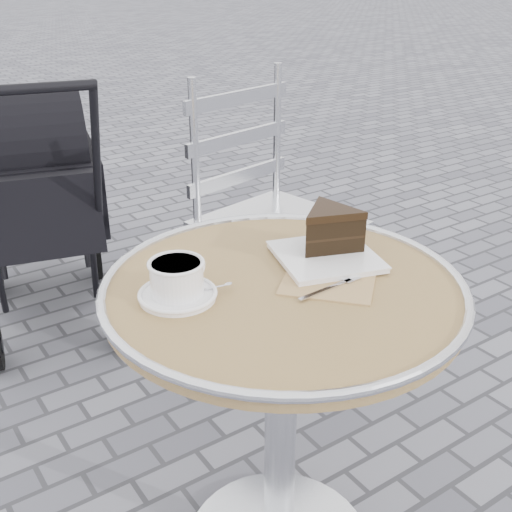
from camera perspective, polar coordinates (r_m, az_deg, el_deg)
cafe_table at (r=1.34m, az=2.33°, el=-8.75°), size 0.72×0.72×0.74m
cappuccino_set at (r=1.20m, az=-6.97°, el=-2.28°), size 0.17×0.14×0.07m
cake_plate_set at (r=1.36m, az=6.53°, el=1.85°), size 0.31×0.32×0.11m
bistro_chair at (r=2.14m, az=0.01°, el=6.04°), size 0.52×0.52×0.98m
baby_stroller at (r=2.56m, az=-18.87°, el=4.28°), size 0.66×1.04×1.01m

